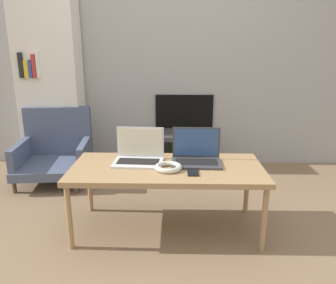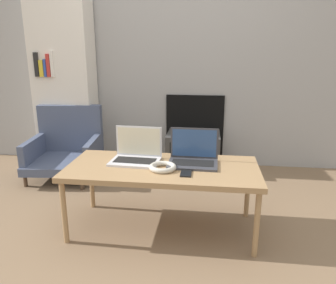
# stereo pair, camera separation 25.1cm
# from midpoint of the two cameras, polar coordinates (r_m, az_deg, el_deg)

# --- Properties ---
(ground_plane) EXTENTS (14.00, 14.00, 0.00)m
(ground_plane) POSITION_cam_midpoint_polar(r_m,az_deg,el_deg) (2.23, -3.73, -18.40)
(ground_plane) COLOR #7A6047
(wall_back) EXTENTS (7.00, 0.08, 2.60)m
(wall_back) POSITION_cam_midpoint_polar(r_m,az_deg,el_deg) (3.58, -1.63, 16.49)
(wall_back) COLOR #999999
(wall_back) RESTS_ON ground_plane
(table) EXTENTS (1.31, 0.60, 0.48)m
(table) POSITION_cam_midpoint_polar(r_m,az_deg,el_deg) (2.26, -3.35, -5.17)
(table) COLOR #9E7A51
(table) RESTS_ON ground_plane
(laptop_left) EXTENTS (0.35, 0.26, 0.24)m
(laptop_left) POSITION_cam_midpoint_polar(r_m,az_deg,el_deg) (2.34, -8.14, -2.26)
(laptop_left) COLOR silver
(laptop_left) RESTS_ON table
(laptop_right) EXTENTS (0.35, 0.25, 0.24)m
(laptop_right) POSITION_cam_midpoint_polar(r_m,az_deg,el_deg) (2.31, 1.88, -2.35)
(laptop_right) COLOR #38383D
(laptop_right) RESTS_ON table
(headphones) EXTENTS (0.18, 0.18, 0.03)m
(headphones) POSITION_cam_midpoint_polar(r_m,az_deg,el_deg) (2.18, -3.24, -4.46)
(headphones) COLOR beige
(headphones) RESTS_ON table
(phone) EXTENTS (0.07, 0.12, 0.01)m
(phone) POSITION_cam_midpoint_polar(r_m,az_deg,el_deg) (2.13, 0.98, -5.39)
(phone) COLOR black
(phone) RESTS_ON table
(tv) EXTENTS (0.55, 0.43, 0.41)m
(tv) POSITION_cam_midpoint_polar(r_m,az_deg,el_deg) (3.48, 0.80, -1.65)
(tv) COLOR #383838
(tv) RESTS_ON ground_plane
(armchair) EXTENTS (0.72, 0.71, 0.69)m
(armchair) POSITION_cam_midpoint_polar(r_m,az_deg,el_deg) (3.46, -20.90, -1.17)
(armchair) COLOR #47516B
(armchair) RESTS_ON ground_plane
(bookshelf) EXTENTS (0.62, 0.32, 1.78)m
(bookshelf) POSITION_cam_midpoint_polar(r_m,az_deg,el_deg) (3.68, -21.66, 9.16)
(bookshelf) COLOR silver
(bookshelf) RESTS_ON ground_plane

